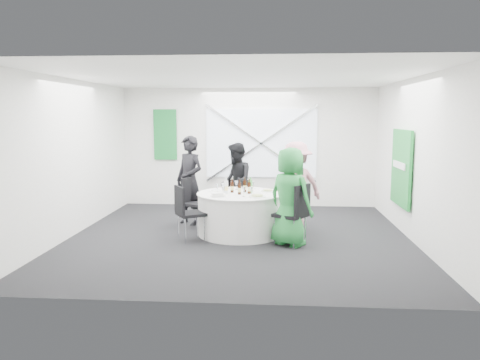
# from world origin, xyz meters

# --- Properties ---
(floor) EXTENTS (6.00, 6.00, 0.00)m
(floor) POSITION_xyz_m (0.00, 0.00, 0.00)
(floor) COLOR black
(floor) RESTS_ON ground
(ceiling) EXTENTS (6.00, 6.00, 0.00)m
(ceiling) POSITION_xyz_m (0.00, 0.00, 2.80)
(ceiling) COLOR white
(ceiling) RESTS_ON wall_back
(wall_back) EXTENTS (6.00, 0.00, 6.00)m
(wall_back) POSITION_xyz_m (0.00, 3.00, 1.40)
(wall_back) COLOR white
(wall_back) RESTS_ON floor
(wall_front) EXTENTS (6.00, 0.00, 6.00)m
(wall_front) POSITION_xyz_m (0.00, -3.00, 1.40)
(wall_front) COLOR white
(wall_front) RESTS_ON floor
(wall_left) EXTENTS (0.00, 6.00, 6.00)m
(wall_left) POSITION_xyz_m (-3.00, 0.00, 1.40)
(wall_left) COLOR white
(wall_left) RESTS_ON floor
(wall_right) EXTENTS (0.00, 6.00, 6.00)m
(wall_right) POSITION_xyz_m (3.00, 0.00, 1.40)
(wall_right) COLOR white
(wall_right) RESTS_ON floor
(window_panel) EXTENTS (2.60, 0.03, 1.60)m
(window_panel) POSITION_xyz_m (0.30, 2.96, 1.50)
(window_panel) COLOR silver
(window_panel) RESTS_ON wall_back
(window_brace_a) EXTENTS (2.63, 0.05, 1.84)m
(window_brace_a) POSITION_xyz_m (0.30, 2.92, 1.50)
(window_brace_a) COLOR silver
(window_brace_a) RESTS_ON window_panel
(window_brace_b) EXTENTS (2.63, 0.05, 1.84)m
(window_brace_b) POSITION_xyz_m (0.30, 2.92, 1.50)
(window_brace_b) COLOR silver
(window_brace_b) RESTS_ON window_panel
(green_banner) EXTENTS (0.55, 0.04, 1.20)m
(green_banner) POSITION_xyz_m (-2.00, 2.95, 1.70)
(green_banner) COLOR #167137
(green_banner) RESTS_ON wall_back
(green_sign) EXTENTS (0.05, 1.20, 1.40)m
(green_sign) POSITION_xyz_m (2.94, 0.60, 1.20)
(green_sign) COLOR #18852E
(green_sign) RESTS_ON wall_right
(banquet_table) EXTENTS (1.56, 1.56, 0.76)m
(banquet_table) POSITION_xyz_m (0.00, 0.20, 0.38)
(banquet_table) COLOR silver
(banquet_table) RESTS_ON floor
(chair_back) EXTENTS (0.42, 0.43, 0.82)m
(chair_back) POSITION_xyz_m (-0.17, 1.43, 0.48)
(chair_back) COLOR black
(chair_back) RESTS_ON floor
(chair_back_left) EXTENTS (0.59, 0.59, 0.96)m
(chair_back_left) POSITION_xyz_m (-0.94, 0.68, 0.57)
(chair_back_left) COLOR black
(chair_back_left) RESTS_ON floor
(chair_back_right) EXTENTS (0.54, 0.54, 0.88)m
(chair_back_right) POSITION_xyz_m (1.04, 0.71, 0.52)
(chair_back_right) COLOR black
(chair_back_right) RESTS_ON floor
(chair_front_right) EXTENTS (0.66, 0.65, 1.03)m
(chair_front_right) POSITION_xyz_m (0.97, -0.47, 0.61)
(chair_front_right) COLOR black
(chair_front_right) RESTS_ON floor
(chair_front_left) EXTENTS (0.60, 0.60, 0.96)m
(chair_front_left) POSITION_xyz_m (-0.89, -0.33, 0.56)
(chair_front_left) COLOR black
(chair_front_left) RESTS_ON floor
(person_man_back_left) EXTENTS (0.77, 0.71, 1.76)m
(person_man_back_left) POSITION_xyz_m (-1.06, 0.95, 0.88)
(person_man_back_left) COLOR black
(person_man_back_left) RESTS_ON floor
(person_man_back) EXTENTS (0.54, 0.84, 1.61)m
(person_man_back) POSITION_xyz_m (-0.16, 1.30, 0.81)
(person_man_back) COLOR black
(person_man_back) RESTS_ON floor
(person_woman_pink) EXTENTS (1.19, 0.92, 1.67)m
(person_woman_pink) POSITION_xyz_m (1.03, 0.70, 0.84)
(person_woman_pink) COLOR #C57F8C
(person_woman_pink) RESTS_ON floor
(person_woman_green) EXTENTS (0.95, 0.90, 1.64)m
(person_woman_green) POSITION_xyz_m (0.88, -0.46, 0.82)
(person_woman_green) COLOR #238337
(person_woman_green) RESTS_ON floor
(plate_back) EXTENTS (0.26, 0.26, 0.01)m
(plate_back) POSITION_xyz_m (0.03, 0.78, 0.77)
(plate_back) COLOR white
(plate_back) RESTS_ON banquet_table
(plate_back_left) EXTENTS (0.26, 0.26, 0.01)m
(plate_back_left) POSITION_xyz_m (-0.43, 0.46, 0.77)
(plate_back_left) COLOR white
(plate_back_left) RESTS_ON banquet_table
(plate_back_right) EXTENTS (0.25, 0.25, 0.04)m
(plate_back_right) POSITION_xyz_m (0.50, 0.42, 0.78)
(plate_back_right) COLOR white
(plate_back_right) RESTS_ON banquet_table
(plate_front_right) EXTENTS (0.29, 0.29, 0.04)m
(plate_front_right) POSITION_xyz_m (0.33, -0.18, 0.78)
(plate_front_right) COLOR white
(plate_front_right) RESTS_ON banquet_table
(plate_front_left) EXTENTS (0.27, 0.27, 0.01)m
(plate_front_left) POSITION_xyz_m (-0.36, -0.16, 0.77)
(plate_front_left) COLOR white
(plate_front_left) RESTS_ON banquet_table
(napkin) EXTENTS (0.22, 0.18, 0.05)m
(napkin) POSITION_xyz_m (-0.36, -0.22, 0.80)
(napkin) COLOR silver
(napkin) RESTS_ON plate_front_left
(beer_bottle_a) EXTENTS (0.06, 0.06, 0.26)m
(beer_bottle_a) POSITION_xyz_m (-0.15, 0.27, 0.86)
(beer_bottle_a) COLOR #331609
(beer_bottle_a) RESTS_ON banquet_table
(beer_bottle_b) EXTENTS (0.06, 0.06, 0.27)m
(beer_bottle_b) POSITION_xyz_m (0.08, 0.33, 0.87)
(beer_bottle_b) COLOR #331609
(beer_bottle_b) RESTS_ON banquet_table
(beer_bottle_c) EXTENTS (0.06, 0.06, 0.27)m
(beer_bottle_c) POSITION_xyz_m (0.17, 0.15, 0.86)
(beer_bottle_c) COLOR #331609
(beer_bottle_c) RESTS_ON banquet_table
(beer_bottle_d) EXTENTS (0.06, 0.06, 0.27)m
(beer_bottle_d) POSITION_xyz_m (0.00, 0.05, 0.86)
(beer_bottle_d) COLOR #331609
(beer_bottle_d) RESTS_ON banquet_table
(green_water_bottle) EXTENTS (0.08, 0.08, 0.29)m
(green_water_bottle) POSITION_xyz_m (0.19, 0.25, 0.87)
(green_water_bottle) COLOR green
(green_water_bottle) RESTS_ON banquet_table
(clear_water_bottle) EXTENTS (0.08, 0.08, 0.29)m
(clear_water_bottle) POSITION_xyz_m (-0.25, 0.18, 0.87)
(clear_water_bottle) COLOR white
(clear_water_bottle) RESTS_ON banquet_table
(wine_glass_a) EXTENTS (0.07, 0.07, 0.17)m
(wine_glass_a) POSITION_xyz_m (-0.27, -0.13, 0.88)
(wine_glass_a) COLOR white
(wine_glass_a) RESTS_ON banquet_table
(wine_glass_b) EXTENTS (0.07, 0.07, 0.17)m
(wine_glass_b) POSITION_xyz_m (0.21, 0.47, 0.88)
(wine_glass_b) COLOR white
(wine_glass_b) RESTS_ON banquet_table
(wine_glass_c) EXTENTS (0.07, 0.07, 0.17)m
(wine_glass_c) POSITION_xyz_m (-0.10, 0.59, 0.88)
(wine_glass_c) COLOR white
(wine_glass_c) RESTS_ON banquet_table
(wine_glass_d) EXTENTS (0.07, 0.07, 0.17)m
(wine_glass_d) POSITION_xyz_m (0.22, -0.13, 0.88)
(wine_glass_d) COLOR white
(wine_glass_d) RESTS_ON banquet_table
(wine_glass_e) EXTENTS (0.07, 0.07, 0.17)m
(wine_glass_e) POSITION_xyz_m (-0.40, 0.14, 0.88)
(wine_glass_e) COLOR white
(wine_glass_e) RESTS_ON banquet_table
(wine_glass_f) EXTENTS (0.07, 0.07, 0.17)m
(wine_glass_f) POSITION_xyz_m (0.09, -0.15, 0.88)
(wine_glass_f) COLOR white
(wine_glass_f) RESTS_ON banquet_table
(wine_glass_g) EXTENTS (0.07, 0.07, 0.17)m
(wine_glass_g) POSITION_xyz_m (-0.32, 0.29, 0.88)
(wine_glass_g) COLOR white
(wine_glass_g) RESTS_ON banquet_table
(fork_a) EXTENTS (0.09, 0.13, 0.01)m
(fork_a) POSITION_xyz_m (-0.37, 0.64, 0.76)
(fork_a) COLOR silver
(fork_a) RESTS_ON banquet_table
(knife_a) EXTENTS (0.10, 0.13, 0.01)m
(knife_a) POSITION_xyz_m (-0.55, 0.36, 0.76)
(knife_a) COLOR silver
(knife_a) RESTS_ON banquet_table
(fork_b) EXTENTS (0.08, 0.14, 0.01)m
(fork_b) POSITION_xyz_m (0.57, 0.29, 0.76)
(fork_b) COLOR silver
(fork_b) RESTS_ON banquet_table
(knife_b) EXTENTS (0.09, 0.14, 0.01)m
(knife_b) POSITION_xyz_m (0.40, 0.62, 0.76)
(knife_b) COLOR silver
(knife_b) RESTS_ON banquet_table
(fork_c) EXTENTS (0.15, 0.03, 0.01)m
(fork_c) POSITION_xyz_m (0.21, 0.73, 0.76)
(fork_c) COLOR silver
(fork_c) RESTS_ON banquet_table
(knife_c) EXTENTS (0.15, 0.03, 0.01)m
(knife_c) POSITION_xyz_m (-0.22, 0.73, 0.76)
(knife_c) COLOR silver
(knife_c) RESTS_ON banquet_table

